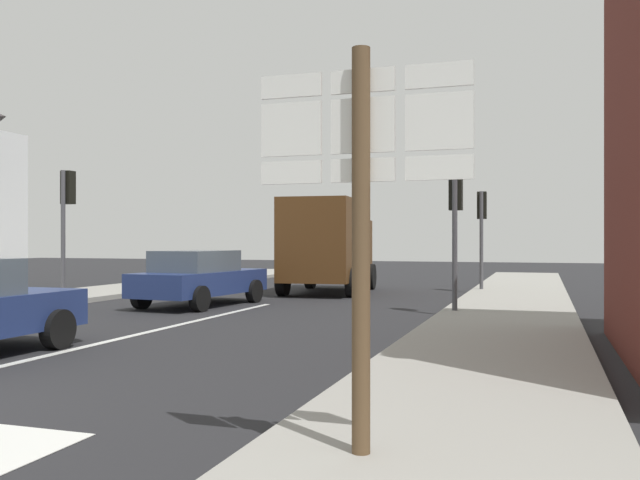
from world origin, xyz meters
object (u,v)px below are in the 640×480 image
traffic_light_near_left (67,205)px  traffic_light_near_right (456,209)px  delivery_truck (328,243)px  route_sign_post (362,206)px  traffic_light_far_right (482,218)px  sedan_far (199,277)px

traffic_light_near_left → traffic_light_near_right: bearing=2.8°
delivery_truck → traffic_light_near_left: size_ratio=1.42×
delivery_truck → route_sign_post: (5.43, -16.39, 0.35)m
delivery_truck → traffic_light_far_right: 5.15m
delivery_truck → traffic_light_near_right: 7.37m
delivery_truck → traffic_light_far_right: bearing=18.4°
traffic_light_near_left → traffic_light_near_right: size_ratio=1.09×
sedan_far → delivery_truck: (1.93, 5.25, 0.89)m
sedan_far → traffic_light_near_right: size_ratio=1.30×
sedan_far → traffic_light_near_left: traffic_light_near_left is taller
delivery_truck → traffic_light_near_right: (4.83, -5.50, 0.82)m
sedan_far → traffic_light_near_left: 4.16m
route_sign_post → traffic_light_far_right: traffic_light_far_right is taller
route_sign_post → delivery_truck: bearing=108.3°
route_sign_post → traffic_light_near_right: bearing=93.2°
delivery_truck → traffic_light_far_right: traffic_light_far_right is taller
sedan_far → traffic_light_near_right: traffic_light_near_right is taller
traffic_light_near_right → route_sign_post: bearing=-86.8°
route_sign_post → traffic_light_far_right: size_ratio=0.96×
sedan_far → route_sign_post: 13.41m
sedan_far → delivery_truck: delivery_truck is taller
delivery_truck → traffic_light_far_right: (4.83, 1.60, 0.83)m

